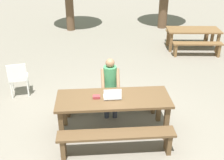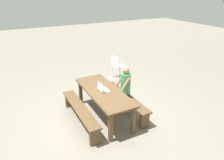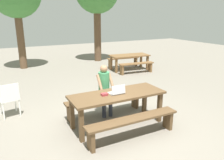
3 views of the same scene
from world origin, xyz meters
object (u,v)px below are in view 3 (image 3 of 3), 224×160
Objects in this scene: person_seated at (105,87)px; plastic_chair at (9,99)px; picnic_table_front at (117,98)px; small_pouch at (104,94)px; picnic_table_mid at (129,57)px; laptop at (117,91)px.

person_seated is 1.47× the size of plastic_chair.
small_pouch is at bearing 178.19° from picnic_table_front.
plastic_chair reaches higher than small_pouch.
small_pouch is 0.07× the size of picnic_table_mid.
picnic_table_front is 0.16m from laptop.
laptop is 0.38× the size of plastic_chair.
picnic_table_mid is (3.43, 4.50, -0.20)m from small_pouch.
small_pouch is 0.10× the size of person_seated.
laptop is at bearing -5.52° from small_pouch.
picnic_table_front is 0.35m from small_pouch.
person_seated is at bearing 144.86° from plastic_chair.
laptop is 0.18× the size of picnic_table_mid.
picnic_table_front is 2.45× the size of plastic_chair.
picnic_table_mid is at bearing 51.17° from person_seated.
person_seated is 4.99m from picnic_table_mid.
small_pouch is 5.67m from picnic_table_mid.
picnic_table_front is at bearing -137.39° from laptop.
picnic_table_front is 2.71m from plastic_chair.
person_seated reaches higher than picnic_table_mid.
picnic_table_mid is at bearing 55.42° from picnic_table_front.
laptop reaches higher than picnic_table_front.
plastic_chair reaches higher than picnic_table_mid.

